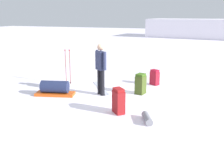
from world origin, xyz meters
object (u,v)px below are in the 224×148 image
at_px(ski_pair_near, 101,88).
at_px(ski_poles_planted_near, 68,65).
at_px(backpack_bright, 141,84).
at_px(skier_standing, 101,67).
at_px(backpack_small_spare, 155,77).
at_px(sleeping_mat_rolled, 147,118).
at_px(backpack_large_dark, 119,101).
at_px(gear_sled, 55,89).

height_order(ski_pair_near, ski_poles_planted_near, ski_poles_planted_near).
relative_size(backpack_bright, ski_poles_planted_near, 0.52).
distance_m(skier_standing, backpack_small_spare, 2.41).
height_order(ski_pair_near, backpack_bright, backpack_bright).
bearing_deg(backpack_bright, ski_pair_near, 175.16).
xyz_separation_m(skier_standing, sleeping_mat_rolled, (1.93, -1.61, -0.86)).
height_order(backpack_large_dark, gear_sled, backpack_large_dark).
distance_m(backpack_small_spare, gear_sled, 3.73).
distance_m(ski_pair_near, backpack_bright, 1.54).
bearing_deg(skier_standing, sleeping_mat_rolled, -39.83).
distance_m(backpack_small_spare, ski_poles_planted_near, 3.33).
relative_size(backpack_small_spare, ski_poles_planted_near, 0.44).
relative_size(skier_standing, backpack_large_dark, 2.44).
bearing_deg(backpack_large_dark, sleeping_mat_rolled, -18.83).
bearing_deg(ski_poles_planted_near, backpack_bright, -4.52).
relative_size(skier_standing, ski_poles_planted_near, 1.28).
bearing_deg(ski_pair_near, skier_standing, -66.84).
bearing_deg(skier_standing, ski_pair_near, 113.16).
distance_m(ski_poles_planted_near, gear_sled, 1.50).
xyz_separation_m(backpack_bright, gear_sled, (-2.61, -1.15, -0.11)).
bearing_deg(backpack_large_dark, skier_standing, 129.18).
xyz_separation_m(skier_standing, gear_sled, (-1.40, -0.60, -0.73)).
distance_m(backpack_large_dark, ski_poles_planted_near, 3.50).
bearing_deg(backpack_small_spare, skier_standing, -128.24).
height_order(skier_standing, backpack_large_dark, skier_standing).
height_order(ski_poles_planted_near, sleeping_mat_rolled, ski_poles_planted_near).
xyz_separation_m(skier_standing, ski_pair_near, (-0.29, 0.68, -0.94)).
bearing_deg(backpack_large_dark, ski_poles_planted_near, 142.88).
height_order(backpack_small_spare, ski_poles_planted_near, ski_poles_planted_near).
xyz_separation_m(backpack_large_dark, backpack_bright, (0.14, 1.87, -0.00)).
distance_m(ski_pair_near, backpack_small_spare, 2.09).
xyz_separation_m(ski_poles_planted_near, gear_sled, (0.30, -1.38, -0.51)).
xyz_separation_m(backpack_bright, sleeping_mat_rolled, (0.72, -2.16, -0.25)).
height_order(skier_standing, ski_poles_planted_near, skier_standing).
relative_size(ski_pair_near, backpack_bright, 2.26).
bearing_deg(backpack_small_spare, backpack_large_dark, -96.58).
relative_size(backpack_bright, backpack_small_spare, 1.18).
bearing_deg(ski_pair_near, sleeping_mat_rolled, -45.87).
bearing_deg(backpack_bright, backpack_large_dark, -94.19).
height_order(backpack_bright, backpack_small_spare, backpack_bright).
bearing_deg(sleeping_mat_rolled, backpack_large_dark, 161.17).
distance_m(backpack_small_spare, sleeping_mat_rolled, 3.47).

